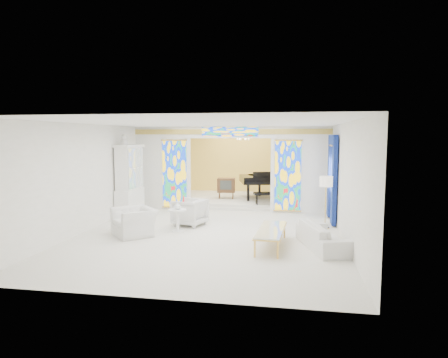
% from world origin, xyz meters
% --- Properties ---
extents(floor, '(12.00, 12.00, 0.00)m').
position_xyz_m(floor, '(0.00, 0.00, 0.00)').
color(floor, white).
rests_on(floor, ground).
extents(ceiling, '(7.00, 12.00, 0.02)m').
position_xyz_m(ceiling, '(0.00, 0.00, 3.00)').
color(ceiling, white).
rests_on(ceiling, wall_back).
extents(wall_back, '(7.00, 0.02, 3.00)m').
position_xyz_m(wall_back, '(0.00, 6.00, 1.50)').
color(wall_back, white).
rests_on(wall_back, floor).
extents(wall_front, '(7.00, 0.02, 3.00)m').
position_xyz_m(wall_front, '(0.00, -6.00, 1.50)').
color(wall_front, white).
rests_on(wall_front, floor).
extents(wall_left, '(0.02, 12.00, 3.00)m').
position_xyz_m(wall_left, '(-3.50, 0.00, 1.50)').
color(wall_left, white).
rests_on(wall_left, floor).
extents(wall_right, '(0.02, 12.00, 3.00)m').
position_xyz_m(wall_right, '(3.50, 0.00, 1.50)').
color(wall_right, white).
rests_on(wall_right, floor).
extents(partition_wall, '(7.00, 0.22, 3.00)m').
position_xyz_m(partition_wall, '(0.00, 2.00, 1.65)').
color(partition_wall, white).
rests_on(partition_wall, floor).
extents(stained_glass_left, '(0.90, 0.04, 2.40)m').
position_xyz_m(stained_glass_left, '(-2.03, 1.89, 1.30)').
color(stained_glass_left, gold).
rests_on(stained_glass_left, partition_wall).
extents(stained_glass_right, '(0.90, 0.04, 2.40)m').
position_xyz_m(stained_glass_right, '(2.03, 1.89, 1.30)').
color(stained_glass_right, gold).
rests_on(stained_glass_right, partition_wall).
extents(stained_glass_transom, '(2.00, 0.04, 0.34)m').
position_xyz_m(stained_glass_transom, '(0.00, 1.89, 2.82)').
color(stained_glass_transom, gold).
rests_on(stained_glass_transom, partition_wall).
extents(alcove_platform, '(6.80, 3.80, 0.18)m').
position_xyz_m(alcove_platform, '(0.00, 4.10, 0.09)').
color(alcove_platform, white).
rests_on(alcove_platform, floor).
extents(gold_curtain_back, '(6.70, 0.10, 2.90)m').
position_xyz_m(gold_curtain_back, '(0.00, 5.88, 1.50)').
color(gold_curtain_back, '#FEE158').
rests_on(gold_curtain_back, wall_back).
extents(chandelier, '(0.48, 0.48, 0.30)m').
position_xyz_m(chandelier, '(0.20, 4.00, 2.55)').
color(chandelier, gold).
rests_on(chandelier, ceiling).
extents(blue_drapes, '(0.14, 1.85, 2.65)m').
position_xyz_m(blue_drapes, '(3.40, 0.70, 1.58)').
color(blue_drapes, navy).
rests_on(blue_drapes, wall_right).
extents(china_cabinet, '(0.56, 1.46, 2.72)m').
position_xyz_m(china_cabinet, '(-3.22, 0.60, 1.17)').
color(china_cabinet, white).
rests_on(china_cabinet, floor).
extents(armchair_left, '(1.47, 1.48, 0.73)m').
position_xyz_m(armchair_left, '(-1.99, -2.02, 0.36)').
color(armchair_left, white).
rests_on(armchair_left, floor).
extents(armchair_right, '(1.08, 1.06, 0.80)m').
position_xyz_m(armchair_right, '(-0.83, -0.59, 0.40)').
color(armchair_right, white).
rests_on(armchair_right, floor).
extents(sofa, '(1.31, 2.15, 0.59)m').
position_xyz_m(sofa, '(2.95, -2.44, 0.29)').
color(sofa, silver).
rests_on(sofa, floor).
extents(side_table, '(0.63, 0.63, 0.63)m').
position_xyz_m(side_table, '(-0.95, -1.43, 0.41)').
color(side_table, white).
rests_on(side_table, floor).
extents(vase, '(0.23, 0.23, 0.20)m').
position_xyz_m(vase, '(-0.95, -1.43, 0.73)').
color(vase, silver).
rests_on(vase, side_table).
extents(coffee_table, '(0.72, 2.01, 0.44)m').
position_xyz_m(coffee_table, '(1.70, -2.56, 0.40)').
color(coffee_table, white).
rests_on(coffee_table, floor).
extents(floor_lamp, '(0.38, 0.38, 1.52)m').
position_xyz_m(floor_lamp, '(3.14, -0.31, 1.30)').
color(floor_lamp, gold).
rests_on(floor_lamp, floor).
extents(grand_piano, '(1.99, 3.05, 1.12)m').
position_xyz_m(grand_piano, '(1.00, 4.05, 0.93)').
color(grand_piano, black).
rests_on(grand_piano, alcove_platform).
extents(tv_console, '(0.74, 0.54, 0.81)m').
position_xyz_m(tv_console, '(-0.42, 3.65, 0.71)').
color(tv_console, '#55311E').
rests_on(tv_console, alcove_platform).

